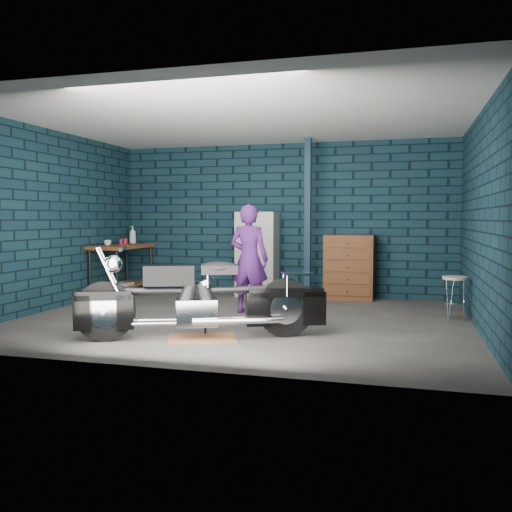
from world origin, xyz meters
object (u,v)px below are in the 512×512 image
Objects in this scene: motorcycle at (202,292)px; shop_stool at (454,298)px; tool_chest at (349,267)px; locker at (257,254)px; storage_bin at (119,290)px; workbench at (122,271)px; person at (249,259)px.

motorcycle reaches higher than shop_stool.
locker is at bearing 180.00° from tool_chest.
locker is at bearing 20.22° from storage_bin.
workbench is 0.89× the size of person.
shop_stool is at bearing -8.54° from workbench.
motorcycle reaches higher than storage_bin.
storage_bin is at bearing -13.54° from person.
tool_chest reaches higher than motorcycle.
shop_stool is at bearing -170.25° from person.
tool_chest is (1.26, 1.73, -0.24)m from person.
motorcycle is at bearing -85.05° from locker.
motorcycle is 2.21× the size of tool_chest.
tool_chest is at bearing 10.06° from workbench.
tool_chest reaches higher than shop_stool.
workbench is at bearing -169.94° from tool_chest.
storage_bin is (-2.56, 2.65, -0.40)m from motorcycle.
motorcycle is 1.77m from person.
person reaches higher than storage_bin.
tool_chest is (1.31, 3.48, 0.01)m from motorcycle.
person is 1.06× the size of locker.
motorcycle is 1.53× the size of person.
person is at bearing -78.49° from locker.
shop_stool is at bearing -25.42° from locker.
person is 3.78× the size of storage_bin.
storage_bin is (-2.61, 0.89, -0.66)m from person.
locker is (2.26, 0.83, 0.61)m from storage_bin.
shop_stool is (3.18, -1.51, -0.45)m from locker.
person is 2.84m from storage_bin.
motorcycle is at bearing -110.63° from tool_chest.
locker reaches higher than motorcycle.
tool_chest is 2.19m from shop_stool.
tool_chest reaches higher than storage_bin.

